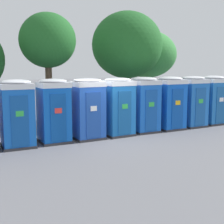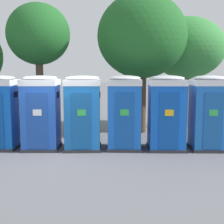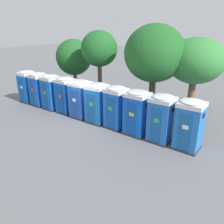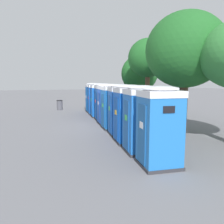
{
  "view_description": "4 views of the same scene",
  "coord_description": "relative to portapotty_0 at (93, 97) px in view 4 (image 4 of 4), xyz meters",
  "views": [
    {
      "loc": [
        -6.65,
        -11.03,
        3.01
      ],
      "look_at": [
        0.47,
        0.31,
        1.05
      ],
      "focal_mm": 50.0,
      "sensor_mm": 36.0,
      "label": 1
    },
    {
      "loc": [
        1.07,
        -10.35,
        2.7
      ],
      "look_at": [
        1.74,
        0.22,
        1.29
      ],
      "focal_mm": 50.0,
      "sensor_mm": 36.0,
      "label": 2
    },
    {
      "loc": [
        8.34,
        -10.23,
        5.59
      ],
      "look_at": [
        1.87,
        0.21,
        0.92
      ],
      "focal_mm": 35.0,
      "sensor_mm": 36.0,
      "label": 3
    },
    {
      "loc": [
        12.35,
        -3.57,
        2.68
      ],
      "look_at": [
        0.4,
        0.31,
        0.91
      ],
      "focal_mm": 35.0,
      "sensor_mm": 36.0,
      "label": 4
    }
  ],
  "objects": [
    {
      "name": "portapotty_2",
      "position": [
        2.86,
        -0.19,
        0.0
      ],
      "size": [
        1.31,
        1.32,
        2.54
      ],
      "color": "#2D2D33",
      "rests_on": "ground"
    },
    {
      "name": "portapotty_3",
      "position": [
        4.29,
        -0.21,
        0.0
      ],
      "size": [
        1.25,
        1.28,
        2.54
      ],
      "color": "#2D2D33",
      "rests_on": "ground"
    },
    {
      "name": "portapotty_7",
      "position": [
        10.0,
        -0.69,
        -0.0
      ],
      "size": [
        1.33,
        1.29,
        2.54
      ],
      "color": "#2D2D33",
      "rests_on": "ground"
    },
    {
      "name": "street_tree_3",
      "position": [
        9.6,
        2.36,
        2.85
      ],
      "size": [
        3.81,
        3.81,
        5.95
      ],
      "color": "#4C3826",
      "rests_on": "ground"
    },
    {
      "name": "portapotty_0",
      "position": [
        0.0,
        0.0,
        0.0
      ],
      "size": [
        1.28,
        1.26,
        2.54
      ],
      "color": "#2D2D33",
      "rests_on": "ground"
    },
    {
      "name": "portapotty_6",
      "position": [
        8.57,
        -0.54,
        0.0
      ],
      "size": [
        1.28,
        1.31,
        2.54
      ],
      "color": "#2D2D33",
      "rests_on": "ground"
    },
    {
      "name": "ground_plane",
      "position": [
        6.4,
        -0.75,
        -1.28
      ],
      "size": [
        120.0,
        120.0,
        0.0
      ],
      "primitive_type": "plane",
      "color": "slate"
    },
    {
      "name": "portapotty_8",
      "position": [
        11.43,
        -0.79,
        0.0
      ],
      "size": [
        1.28,
        1.3,
        2.54
      ],
      "color": "#2D2D33",
      "rests_on": "ground"
    },
    {
      "name": "trash_can",
      "position": [
        -2.25,
        -2.69,
        -0.82
      ],
      "size": [
        0.56,
        0.56,
        0.93
      ],
      "color": "#4C4C54",
      "rests_on": "ground"
    },
    {
      "name": "portapotty_9",
      "position": [
        12.86,
        -0.85,
        0.0
      ],
      "size": [
        1.31,
        1.3,
        2.54
      ],
      "color": "#2D2D33",
      "rests_on": "ground"
    },
    {
      "name": "portapotty_1",
      "position": [
        1.43,
        -0.1,
        0.0
      ],
      "size": [
        1.29,
        1.31,
        2.54
      ],
      "color": "#2D2D33",
      "rests_on": "ground"
    },
    {
      "name": "portapotty_4",
      "position": [
        5.71,
        -0.38,
        -0.0
      ],
      "size": [
        1.29,
        1.26,
        2.54
      ],
      "color": "#2D2D33",
      "rests_on": "ground"
    },
    {
      "name": "street_tree_0",
      "position": [
        5.2,
        2.64,
        2.91
      ],
      "size": [
        2.68,
        2.68,
        5.54
      ],
      "color": "brown",
      "rests_on": "ground"
    },
    {
      "name": "street_tree_1",
      "position": [
        1.87,
        3.58,
        2.03
      ],
      "size": [
        3.02,
        3.02,
        4.84
      ],
      "color": "brown",
      "rests_on": "ground"
    },
    {
      "name": "portapotty_5",
      "position": [
        7.14,
        -0.49,
        -0.0
      ],
      "size": [
        1.27,
        1.24,
        2.54
      ],
      "color": "#2D2D33",
      "rests_on": "ground"
    }
  ]
}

